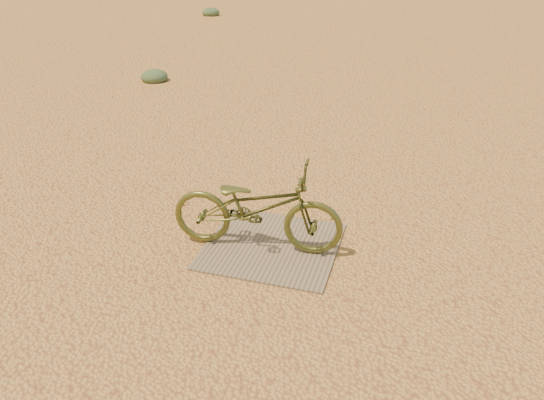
# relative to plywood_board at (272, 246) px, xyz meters

# --- Properties ---
(ground) EXTENTS (120.00, 120.00, 0.00)m
(ground) POSITION_rel_plywood_board_xyz_m (-0.04, -0.32, -0.01)
(ground) COLOR tan
(ground) RESTS_ON ground
(plywood_board) EXTENTS (1.35, 1.30, 0.02)m
(plywood_board) POSITION_rel_plywood_board_xyz_m (0.00, 0.00, 0.00)
(plywood_board) COLOR #7F6B57
(plywood_board) RESTS_ON ground
(bicycle) EXTENTS (1.79, 0.77, 0.91)m
(bicycle) POSITION_rel_plywood_board_xyz_m (-0.14, -0.07, 0.47)
(bicycle) COLOR #4C5022
(bicycle) RESTS_ON plywood_board
(kale_a) EXTENTS (0.57, 0.57, 0.31)m
(kale_a) POSITION_rel_plywood_board_xyz_m (-4.28, 5.56, -0.01)
(kale_a) COLOR #4B6140
(kale_a) RESTS_ON ground
(kale_c) EXTENTS (0.63, 0.63, 0.35)m
(kale_c) POSITION_rel_plywood_board_xyz_m (-6.59, 14.28, -0.01)
(kale_c) COLOR #4B6140
(kale_c) RESTS_ON ground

